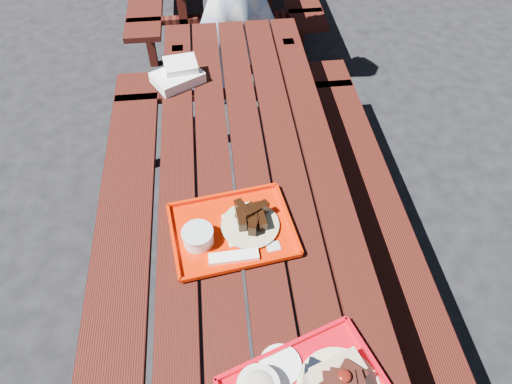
% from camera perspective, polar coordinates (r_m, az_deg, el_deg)
% --- Properties ---
extents(ground, '(60.00, 60.00, 0.00)m').
position_cam_1_polar(ground, '(2.44, -0.39, -9.89)').
color(ground, black).
rests_on(ground, ground).
extents(picnic_table_near, '(1.41, 2.40, 0.75)m').
position_cam_1_polar(picnic_table_near, '(1.98, -0.48, -1.60)').
color(picnic_table_near, '#3E130B').
rests_on(picnic_table_near, ground).
extents(far_tray, '(0.47, 0.39, 0.07)m').
position_cam_1_polar(far_tray, '(1.64, -3.21, -4.83)').
color(far_tray, red).
rests_on(far_tray, picnic_table_near).
extents(white_cloth, '(0.28, 0.25, 0.09)m').
position_cam_1_polar(white_cloth, '(2.31, -9.66, 14.32)').
color(white_cloth, white).
rests_on(white_cloth, picnic_table_near).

